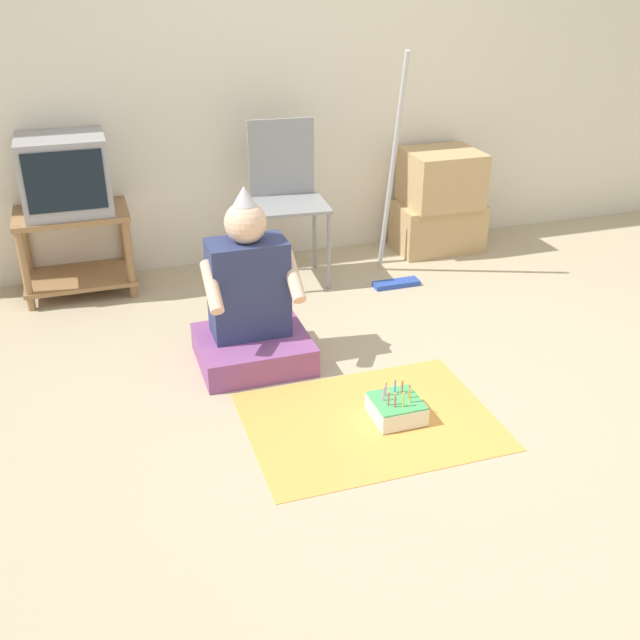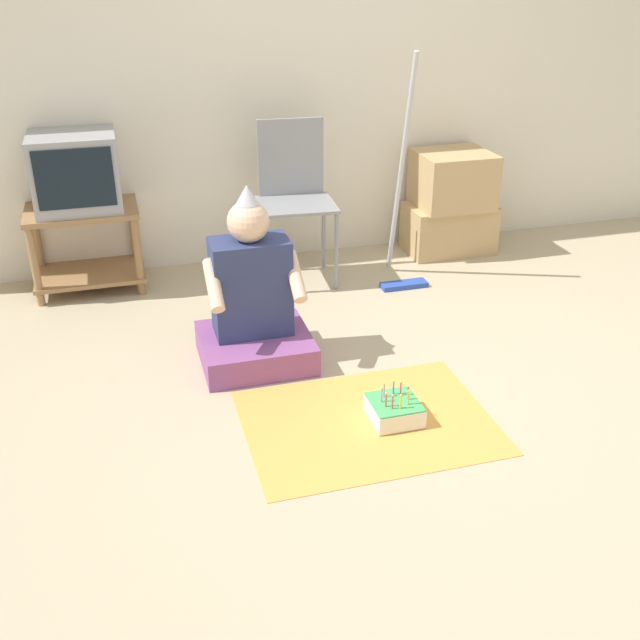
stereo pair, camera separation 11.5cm
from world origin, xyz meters
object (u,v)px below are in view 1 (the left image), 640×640
person_seated (250,308)px  birthday_cake (396,408)px  dust_mop (394,218)px  tv (65,174)px  folding_chair (285,189)px  cardboard_box_stack (440,201)px

person_seated → birthday_cake: person_seated is taller
dust_mop → tv: bearing=166.4°
person_seated → birthday_cake: (0.47, -0.69, -0.23)m
folding_chair → person_seated: 1.09m
cardboard_box_stack → birthday_cake: 2.09m
tv → cardboard_box_stack: 2.32m
folding_chair → birthday_cake: 1.73m
birthday_cake → dust_mop: bearing=67.8°
tv → dust_mop: dust_mop is taller
cardboard_box_stack → dust_mop: size_ratio=0.49×
birthday_cake → tv: bearing=124.3°
tv → dust_mop: 1.87m
folding_chair → person_seated: bearing=-115.1°
birthday_cake → cardboard_box_stack: bearing=59.2°
dust_mop → birthday_cake: bearing=-112.2°
folding_chair → cardboard_box_stack: (1.08, 0.12, -0.22)m
cardboard_box_stack → person_seated: 1.87m
dust_mop → folding_chair: bearing=154.2°
cardboard_box_stack → birthday_cake: cardboard_box_stack is taller
tv → cardboard_box_stack: tv is taller
folding_chair → cardboard_box_stack: size_ratio=1.42×
person_seated → birthday_cake: bearing=-56.0°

